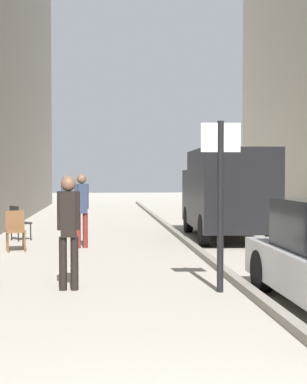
% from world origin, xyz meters
% --- Properties ---
extents(ground_plane, '(80.00, 80.00, 0.00)m').
position_xyz_m(ground_plane, '(0.00, 12.00, 0.00)').
color(ground_plane, '#A8A093').
extents(kerb_strip, '(0.16, 40.00, 0.12)m').
position_xyz_m(kerb_strip, '(1.58, 12.00, 0.06)').
color(kerb_strip, gray).
rests_on(kerb_strip, ground_plane).
extents(pedestrian_main_foreground, '(0.35, 0.23, 1.76)m').
position_xyz_m(pedestrian_main_foreground, '(-1.12, 6.14, 1.02)').
color(pedestrian_main_foreground, black).
rests_on(pedestrian_main_foreground, ground_plane).
extents(pedestrian_mid_block, '(0.34, 0.27, 1.80)m').
position_xyz_m(pedestrian_mid_block, '(-1.09, 11.13, 1.04)').
color(pedestrian_mid_block, maroon).
rests_on(pedestrian_mid_block, ground_plane).
extents(pedestrian_far_crossing, '(0.35, 0.23, 1.75)m').
position_xyz_m(pedestrian_far_crossing, '(-2.04, 20.04, 1.01)').
color(pedestrian_far_crossing, black).
rests_on(pedestrian_far_crossing, ground_plane).
extents(delivery_van, '(2.11, 4.91, 2.45)m').
position_xyz_m(delivery_van, '(2.85, 12.73, 1.31)').
color(delivery_van, black).
rests_on(delivery_van, ground_plane).
extents(street_sign_post, '(0.60, 0.10, 2.60)m').
position_xyz_m(street_sign_post, '(1.18, 5.79, 1.55)').
color(street_sign_post, black).
rests_on(street_sign_post, ground_plane).
extents(cafe_chair_near_window, '(0.62, 0.62, 0.94)m').
position_xyz_m(cafe_chair_near_window, '(-2.86, 12.83, 0.55)').
color(cafe_chair_near_window, black).
rests_on(cafe_chair_near_window, ground_plane).
extents(cafe_chair_by_doorway, '(0.53, 0.53, 0.94)m').
position_xyz_m(cafe_chair_by_doorway, '(-2.62, 10.74, 0.55)').
color(cafe_chair_by_doorway, brown).
rests_on(cafe_chair_by_doorway, ground_plane).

